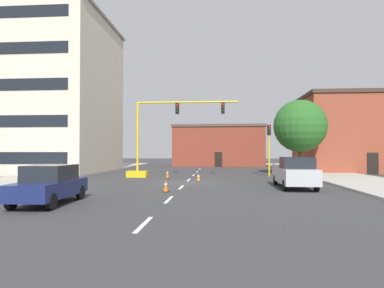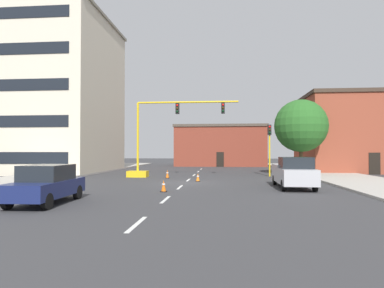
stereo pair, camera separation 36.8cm
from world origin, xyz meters
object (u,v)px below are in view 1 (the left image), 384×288
at_px(sedan_navy_near_left, 50,184).
at_px(traffic_cone_roadside_b, 167,174).
at_px(traffic_signal_gantry, 152,152).
at_px(traffic_cone_roadside_a, 198,177).
at_px(pickup_truck_silver, 294,173).
at_px(traffic_cone_roadside_c, 166,186).
at_px(traffic_light_pole_right, 269,138).
at_px(tree_right_mid, 300,126).

bearing_deg(sedan_navy_near_left, traffic_cone_roadside_b, 77.77).
relative_size(traffic_signal_gantry, sedan_navy_near_left, 2.19).
relative_size(traffic_cone_roadside_a, traffic_cone_roadside_b, 0.87).
bearing_deg(sedan_navy_near_left, traffic_cone_roadside_a, 62.43).
distance_m(pickup_truck_silver, sedan_navy_near_left, 14.45).
relative_size(traffic_cone_roadside_b, traffic_cone_roadside_c, 1.05).
height_order(pickup_truck_silver, sedan_navy_near_left, pickup_truck_silver).
distance_m(traffic_signal_gantry, pickup_truck_silver, 13.50).
distance_m(traffic_light_pole_right, pickup_truck_silver, 10.01).
xyz_separation_m(traffic_cone_roadside_a, traffic_cone_roadside_b, (-2.87, 2.91, 0.05)).
bearing_deg(traffic_cone_roadside_a, traffic_signal_gantry, 138.52).
height_order(traffic_signal_gantry, pickup_truck_silver, traffic_signal_gantry).
height_order(tree_right_mid, traffic_cone_roadside_a, tree_right_mid).
bearing_deg(tree_right_mid, sedan_navy_near_left, -129.31).
distance_m(traffic_light_pole_right, traffic_cone_roadside_a, 9.02).
relative_size(sedan_navy_near_left, traffic_cone_roadside_a, 7.14).
bearing_deg(pickup_truck_silver, traffic_cone_roadside_c, -161.10).
relative_size(pickup_truck_silver, sedan_navy_near_left, 1.19).
bearing_deg(traffic_light_pole_right, traffic_cone_roadside_b, -163.28).
relative_size(pickup_truck_silver, traffic_cone_roadside_b, 7.41).
bearing_deg(traffic_cone_roadside_a, sedan_navy_near_left, -117.57).
relative_size(traffic_signal_gantry, traffic_cone_roadside_a, 15.64).
relative_size(traffic_signal_gantry, pickup_truck_silver, 1.84).
xyz_separation_m(sedan_navy_near_left, traffic_cone_roadside_c, (4.49, 4.74, -0.55)).
bearing_deg(pickup_truck_silver, traffic_signal_gantry, 143.71).
height_order(traffic_light_pole_right, traffic_cone_roadside_a, traffic_light_pole_right).
height_order(traffic_signal_gantry, traffic_cone_roadside_b, traffic_signal_gantry).
height_order(traffic_signal_gantry, tree_right_mid, tree_right_mid).
relative_size(traffic_signal_gantry, tree_right_mid, 1.35).
height_order(pickup_truck_silver, traffic_cone_roadside_c, pickup_truck_silver).
bearing_deg(tree_right_mid, traffic_cone_roadside_a, -141.90).
relative_size(tree_right_mid, sedan_navy_near_left, 1.62).
bearing_deg(pickup_truck_silver, sedan_navy_near_left, -148.98).
distance_m(traffic_light_pole_right, traffic_cone_roadside_b, 10.04).
bearing_deg(traffic_signal_gantry, pickup_truck_silver, -36.29).
xyz_separation_m(pickup_truck_silver, traffic_cone_roadside_a, (-6.39, 4.03, -0.66)).
bearing_deg(tree_right_mid, pickup_truck_silver, -105.20).
bearing_deg(traffic_signal_gantry, tree_right_mid, 14.22).
distance_m(traffic_signal_gantry, traffic_cone_roadside_a, 6.25).
height_order(traffic_signal_gantry, sedan_navy_near_left, traffic_signal_gantry).
bearing_deg(traffic_cone_roadside_c, traffic_cone_roadside_b, 98.14).
relative_size(traffic_light_pole_right, sedan_navy_near_left, 1.05).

